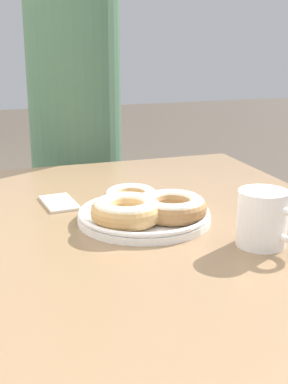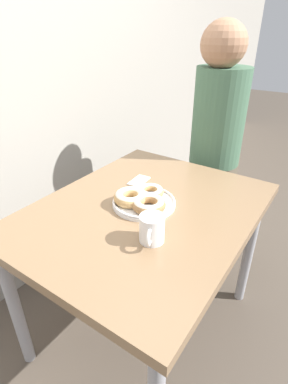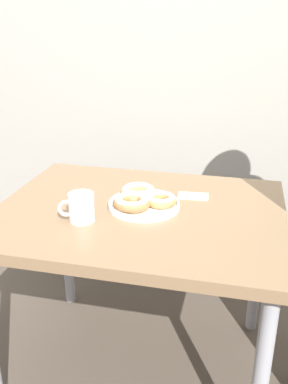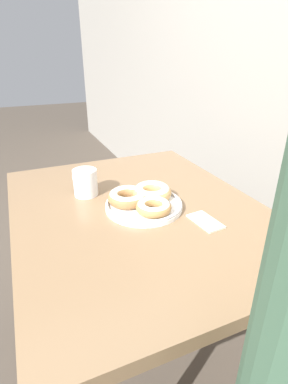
# 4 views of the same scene
# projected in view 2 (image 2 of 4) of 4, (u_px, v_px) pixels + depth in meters

# --- Properties ---
(ground_plane) EXTENTS (14.00, 14.00, 0.00)m
(ground_plane) POSITION_uv_depth(u_px,v_px,m) (205.00, 359.00, 1.40)
(ground_plane) COLOR #4C4238
(dining_table) EXTENTS (1.03, 0.81, 0.72)m
(dining_table) POSITION_uv_depth(u_px,v_px,m) (145.00, 224.00, 1.26)
(dining_table) COLOR #846647
(dining_table) RESTS_ON ground_plane
(donut_plate) EXTENTS (0.26, 0.27, 0.06)m
(donut_plate) POSITION_uv_depth(u_px,v_px,m) (142.00, 199.00, 1.22)
(donut_plate) COLOR white
(donut_plate) RESTS_ON dining_table
(coffee_mug) EXTENTS (0.12, 0.09, 0.10)m
(coffee_mug) POSITION_uv_depth(u_px,v_px,m) (152.00, 229.00, 1.01)
(coffee_mug) COLOR white
(coffee_mug) RESTS_ON dining_table
(person_figure) EXTENTS (0.36, 0.29, 1.41)m
(person_figure) POSITION_uv_depth(u_px,v_px,m) (216.00, 150.00, 1.75)
(person_figure) COLOR brown
(person_figure) RESTS_ON ground_plane
(napkin) EXTENTS (0.12, 0.07, 0.01)m
(napkin) POSITION_uv_depth(u_px,v_px,m) (139.00, 181.00, 1.42)
(napkin) COLOR beige
(napkin) RESTS_ON dining_table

